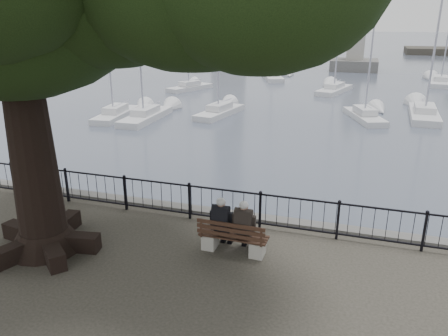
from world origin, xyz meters
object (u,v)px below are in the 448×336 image
at_px(bench, 233,241).
at_px(person_left, 223,225).
at_px(person_right, 245,228).
at_px(lion_monument, 355,53).

distance_m(bench, person_left, 0.45).
bearing_deg(person_right, lion_monument, 88.75).
xyz_separation_m(person_left, lion_monument, (1.62, 48.76, 0.44)).
height_order(person_right, lion_monument, lion_monument).
bearing_deg(person_left, person_right, -1.42).
distance_m(person_left, lion_monument, 48.79).
xyz_separation_m(bench, person_right, (0.26, 0.09, 0.33)).
relative_size(bench, person_left, 1.20).
relative_size(person_left, person_right, 1.00).
distance_m(person_left, person_right, 0.56).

